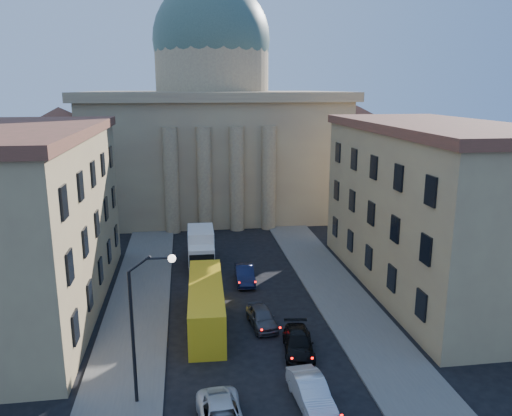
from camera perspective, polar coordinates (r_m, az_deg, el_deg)
The scene contains 12 objects.
sidewalk_left at distance 40.01m, azimuth -13.67°, elevation -12.69°, with size 5.00×60.00×0.15m, color #595752.
sidewalk_right at distance 41.82m, azimuth 10.68°, elevation -11.33°, with size 5.00×60.00×0.15m, color #595752.
church at distance 73.58m, azimuth -4.87°, elevation 9.14°, with size 68.02×28.76×36.60m.
building_left at distance 42.93m, azimuth -25.10°, elevation -1.33°, with size 11.60×26.60×14.70m.
building_right at distance 46.25m, azimuth 19.50°, elevation 0.18°, with size 11.60×26.60×14.70m.
street_lamp at distance 28.65m, azimuth -12.95°, elevation -12.09°, with size 2.62×0.44×8.83m.
car_right_near at distance 30.20m, azimuth 6.29°, elevation -20.19°, with size 1.66×4.75×1.56m, color #B8BCC1.
car_right_mid at distance 35.08m, azimuth 4.85°, elevation -15.13°, with size 1.95×4.81×1.39m, color black.
car_right_far at distance 38.41m, azimuth 0.64°, elevation -12.34°, with size 1.72×4.28×1.46m, color #45454A.
car_right_distant at distance 46.35m, azimuth -1.30°, elevation -7.60°, with size 1.64×4.69×1.55m, color black.
city_bus at distance 38.58m, azimuth -5.72°, elevation -10.72°, with size 2.95×11.22×3.14m.
box_truck at distance 50.78m, azimuth -6.29°, elevation -4.68°, with size 2.66×6.51×3.56m.
Camera 1 is at (-4.35, -17.76, 17.53)m, focal length 35.00 mm.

